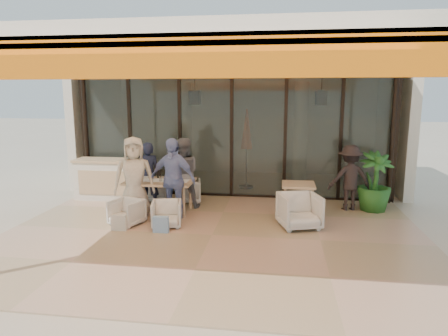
{
  "coord_description": "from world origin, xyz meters",
  "views": [
    {
      "loc": [
        1.23,
        -7.07,
        2.63
      ],
      "look_at": [
        0.1,
        0.9,
        1.15
      ],
      "focal_mm": 32.0,
      "sensor_mm": 36.0,
      "label": 1
    }
  ],
  "objects_px": {
    "chair_near_left": "(127,211)",
    "side_chair": "(299,209)",
    "chair_far_right": "(188,190)",
    "chair_near_right": "(167,213)",
    "diner_periwinkle": "(172,179)",
    "standing_woman": "(350,178)",
    "diner_navy": "(148,175)",
    "host_counter": "(112,179)",
    "side_table": "(298,188)",
    "dining_table": "(160,183)",
    "potted_palm": "(375,182)",
    "diner_grey": "(183,173)",
    "chair_far_left": "(155,187)",
    "diner_cream": "(134,178)"
  },
  "relations": [
    {
      "from": "diner_cream",
      "to": "dining_table",
      "type": "bearing_deg",
      "value": 28.18
    },
    {
      "from": "dining_table",
      "to": "chair_far_left",
      "type": "bearing_deg",
      "value": 113.7
    },
    {
      "from": "chair_near_left",
      "to": "side_table",
      "type": "bearing_deg",
      "value": 36.91
    },
    {
      "from": "diner_cream",
      "to": "chair_far_left",
      "type": "bearing_deg",
      "value": 70.44
    },
    {
      "from": "host_counter",
      "to": "dining_table",
      "type": "bearing_deg",
      "value": -31.44
    },
    {
      "from": "chair_far_right",
      "to": "chair_near_right",
      "type": "distance_m",
      "value": 1.9
    },
    {
      "from": "host_counter",
      "to": "diner_periwinkle",
      "type": "height_order",
      "value": "diner_periwinkle"
    },
    {
      "from": "diner_periwinkle",
      "to": "side_chair",
      "type": "bearing_deg",
      "value": 8.63
    },
    {
      "from": "diner_navy",
      "to": "diner_grey",
      "type": "relative_size",
      "value": 0.93
    },
    {
      "from": "diner_navy",
      "to": "host_counter",
      "type": "bearing_deg",
      "value": -40.96
    },
    {
      "from": "standing_woman",
      "to": "diner_cream",
      "type": "bearing_deg",
      "value": 2.94
    },
    {
      "from": "chair_far_left",
      "to": "side_chair",
      "type": "distance_m",
      "value": 3.83
    },
    {
      "from": "diner_grey",
      "to": "potted_palm",
      "type": "relative_size",
      "value": 1.21
    },
    {
      "from": "dining_table",
      "to": "diner_periwinkle",
      "type": "distance_m",
      "value": 0.65
    },
    {
      "from": "chair_near_left",
      "to": "diner_navy",
      "type": "height_order",
      "value": "diner_navy"
    },
    {
      "from": "diner_periwinkle",
      "to": "side_chair",
      "type": "distance_m",
      "value": 2.69
    },
    {
      "from": "chair_far_right",
      "to": "side_table",
      "type": "distance_m",
      "value": 2.79
    },
    {
      "from": "host_counter",
      "to": "chair_near_left",
      "type": "relative_size",
      "value": 3.13
    },
    {
      "from": "diner_periwinkle",
      "to": "standing_woman",
      "type": "distance_m",
      "value": 4.02
    },
    {
      "from": "diner_cream",
      "to": "side_table",
      "type": "height_order",
      "value": "diner_cream"
    },
    {
      "from": "chair_near_right",
      "to": "potted_palm",
      "type": "distance_m",
      "value": 4.72
    },
    {
      "from": "chair_far_left",
      "to": "side_chair",
      "type": "bearing_deg",
      "value": 150.66
    },
    {
      "from": "chair_far_right",
      "to": "diner_cream",
      "type": "relative_size",
      "value": 0.36
    },
    {
      "from": "host_counter",
      "to": "dining_table",
      "type": "xyz_separation_m",
      "value": [
        1.53,
        -0.93,
        0.16
      ]
    },
    {
      "from": "chair_far_left",
      "to": "host_counter",
      "type": "bearing_deg",
      "value": -4.24
    },
    {
      "from": "chair_far_left",
      "to": "standing_woman",
      "type": "bearing_deg",
      "value": 173.33
    },
    {
      "from": "chair_near_right",
      "to": "side_table",
      "type": "distance_m",
      "value": 2.86
    },
    {
      "from": "diner_cream",
      "to": "potted_palm",
      "type": "bearing_deg",
      "value": -6.14
    },
    {
      "from": "chair_near_left",
      "to": "side_chair",
      "type": "height_order",
      "value": "side_chair"
    },
    {
      "from": "side_table",
      "to": "dining_table",
      "type": "bearing_deg",
      "value": -178.13
    },
    {
      "from": "diner_grey",
      "to": "standing_woman",
      "type": "relative_size",
      "value": 1.09
    },
    {
      "from": "diner_navy",
      "to": "diner_grey",
      "type": "height_order",
      "value": "diner_grey"
    },
    {
      "from": "chair_far_left",
      "to": "diner_cream",
      "type": "relative_size",
      "value": 0.4
    },
    {
      "from": "host_counter",
      "to": "dining_table",
      "type": "distance_m",
      "value": 1.8
    },
    {
      "from": "chair_far_right",
      "to": "chair_far_left",
      "type": "bearing_deg",
      "value": -12.42
    },
    {
      "from": "chair_near_left",
      "to": "diner_grey",
      "type": "height_order",
      "value": "diner_grey"
    },
    {
      "from": "chair_far_right",
      "to": "chair_near_left",
      "type": "height_order",
      "value": "chair_far_right"
    },
    {
      "from": "chair_near_left",
      "to": "diner_grey",
      "type": "relative_size",
      "value": 0.36
    },
    {
      "from": "standing_woman",
      "to": "potted_palm",
      "type": "height_order",
      "value": "standing_woman"
    },
    {
      "from": "chair_far_left",
      "to": "potted_palm",
      "type": "relative_size",
      "value": 0.51
    },
    {
      "from": "dining_table",
      "to": "chair_near_right",
      "type": "height_order",
      "value": "dining_table"
    },
    {
      "from": "chair_far_right",
      "to": "potted_palm",
      "type": "height_order",
      "value": "potted_palm"
    },
    {
      "from": "chair_near_left",
      "to": "potted_palm",
      "type": "xyz_separation_m",
      "value": [
        5.21,
        1.74,
        0.39
      ]
    },
    {
      "from": "chair_far_right",
      "to": "standing_woman",
      "type": "xyz_separation_m",
      "value": [
        3.82,
        -0.16,
        0.44
      ]
    },
    {
      "from": "chair_near_left",
      "to": "side_table",
      "type": "distance_m",
      "value": 3.65
    },
    {
      "from": "host_counter",
      "to": "chair_near_right",
      "type": "bearing_deg",
      "value": -44.05
    },
    {
      "from": "chair_near_left",
      "to": "standing_woman",
      "type": "distance_m",
      "value": 5.0
    },
    {
      "from": "dining_table",
      "to": "potted_palm",
      "type": "height_order",
      "value": "potted_palm"
    },
    {
      "from": "diner_navy",
      "to": "chair_far_right",
      "type": "bearing_deg",
      "value": -166.43
    },
    {
      "from": "chair_far_right",
      "to": "standing_woman",
      "type": "bearing_deg",
      "value": 165.21
    }
  ]
}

